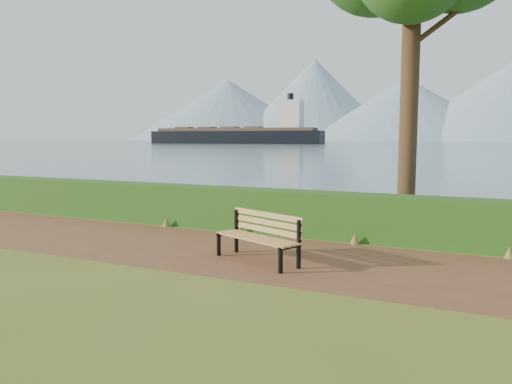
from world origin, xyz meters
The scene contains 7 objects.
ground centered at (0.00, 0.00, 0.00)m, with size 140.00×140.00×0.00m, color #4F611B.
path centered at (0.00, 0.30, 0.01)m, with size 40.00×3.40×0.01m, color brown.
hedge centered at (0.00, 2.60, 0.50)m, with size 32.00×0.85×1.00m, color #194513.
water centered at (0.00, 260.00, 0.01)m, with size 700.00×510.00×0.00m, color #4A6277.
mountains centered at (-9.17, 406.05, 27.70)m, with size 585.00×190.00×70.00m.
bench centered at (0.43, -0.12, 0.51)m, with size 1.83×1.15×0.89m.
cargo_ship centered at (-81.64, 158.31, 2.97)m, with size 66.46×18.83×19.94m.
Camera 1 is at (4.18, -8.11, 2.23)m, focal length 35.00 mm.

